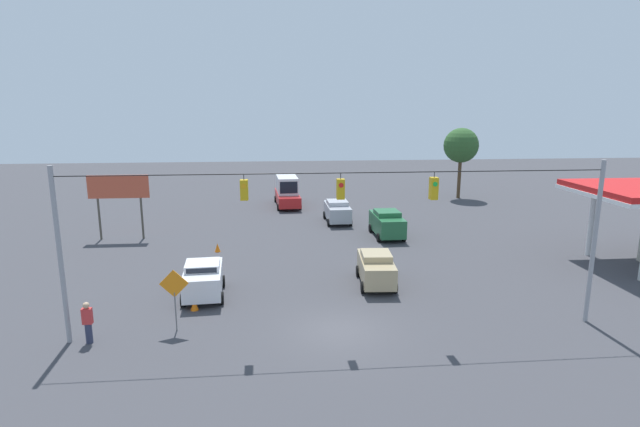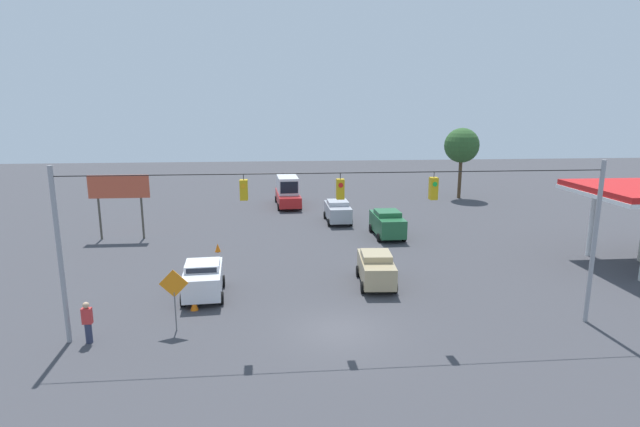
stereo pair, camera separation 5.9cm
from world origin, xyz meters
TOP-DOWN VIEW (x-y plane):
  - ground_plane at (0.00, 0.00)m, footprint 140.00×140.00m
  - overhead_signal_span at (-0.05, 0.04)m, footprint 23.30×0.38m
  - sedan_tan_crossing_near at (-2.81, -5.72)m, footprint 2.17×4.26m
  - box_truck_red_withflow_deep at (1.52, -28.86)m, footprint 2.61×6.72m
  - sedan_white_parked_shoulder at (6.57, -4.77)m, footprint 2.33×3.99m
  - sedan_green_oncoming_far at (-5.74, -15.95)m, footprint 2.18×4.52m
  - sedan_silver_oncoming_deep at (-2.57, -21.13)m, footprint 2.12×4.54m
  - traffic_cone_nearest at (6.79, -2.93)m, footprint 0.39×0.39m
  - traffic_cone_second at (6.58, -6.50)m, footprint 0.39×0.39m
  - traffic_cone_third at (6.57, -9.89)m, footprint 0.39×0.39m
  - traffic_cone_fourth at (6.75, -12.97)m, footprint 0.39×0.39m
  - roadside_billboard at (14.25, -17.05)m, footprint 4.41×0.16m
  - work_zone_sign at (7.23, -0.69)m, footprint 1.27×0.06m
  - pedestrian at (10.68, 0.19)m, footprint 0.40×0.28m
  - tree_horizon_left at (-17.12, -31.33)m, footprint 3.68×3.68m

SIDE VIEW (x-z plane):
  - ground_plane at x=0.00m, z-range 0.00..0.00m
  - traffic_cone_nearest at x=6.79m, z-range 0.00..0.59m
  - traffic_cone_second at x=6.58m, z-range 0.00..0.59m
  - traffic_cone_third at x=6.57m, z-range 0.00..0.59m
  - traffic_cone_fourth at x=6.75m, z-range 0.00..0.59m
  - pedestrian at x=10.68m, z-range 0.02..1.84m
  - sedan_tan_crossing_near at x=-2.81m, z-range 0.04..1.89m
  - sedan_white_parked_shoulder at x=6.57m, z-range 0.04..1.90m
  - sedan_silver_oncoming_deep at x=-2.57m, z-range 0.04..1.93m
  - sedan_green_oncoming_far at x=-5.74m, z-range 0.04..2.07m
  - box_truck_red_withflow_deep at x=1.52m, z-range -0.02..2.92m
  - work_zone_sign at x=7.23m, z-range 0.57..3.41m
  - roadside_billboard at x=14.25m, z-range 1.20..6.05m
  - overhead_signal_span at x=-0.05m, z-range 0.99..8.51m
  - tree_horizon_left at x=-17.12m, z-range 1.89..9.43m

